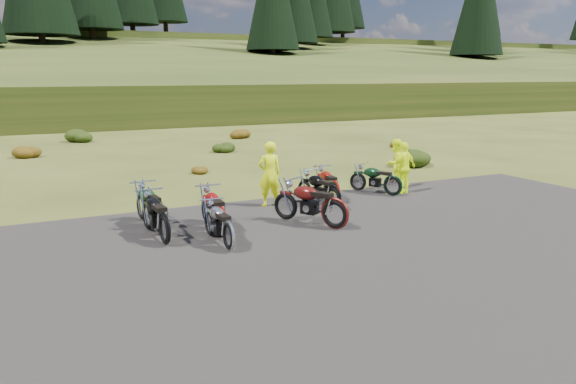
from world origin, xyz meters
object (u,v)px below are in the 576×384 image
motorcycle_0 (165,246)px  motorcycle_3 (229,252)px  person_middle (269,175)px  motorcycle_7 (392,197)px

motorcycle_0 → motorcycle_3: (1.14, -1.02, 0.00)m
motorcycle_3 → person_middle: size_ratio=0.99×
motorcycle_7 → motorcycle_0: bearing=75.9°
motorcycle_3 → person_middle: 4.36m
motorcycle_0 → person_middle: bearing=-59.8°
motorcycle_0 → motorcycle_3: motorcycle_0 is taller
motorcycle_0 → motorcycle_7: size_ratio=1.13×
motorcycle_0 → motorcycle_7: motorcycle_0 is taller
person_middle → motorcycle_3: bearing=58.2°
motorcycle_3 → motorcycle_7: bearing=-66.2°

